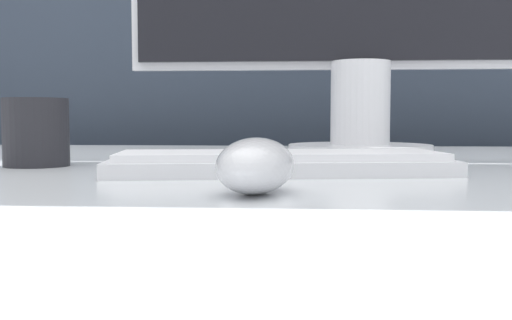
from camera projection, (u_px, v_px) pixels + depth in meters
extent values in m
cube|color=#333D4C|center=(300.00, 168.00, 1.43)|extent=(5.00, 0.03, 1.34)
ellipsoid|color=silver|center=(253.00, 166.00, 0.48)|extent=(0.08, 0.11, 0.05)
cube|color=white|center=(277.00, 166.00, 0.65)|extent=(0.38, 0.18, 0.02)
cube|color=white|center=(277.00, 155.00, 0.65)|extent=(0.36, 0.16, 0.01)
cylinder|color=white|center=(358.00, 151.00, 0.91)|extent=(0.22, 0.22, 0.02)
cylinder|color=white|center=(359.00, 103.00, 0.91)|extent=(0.09, 0.09, 0.13)
cylinder|color=#232328|center=(34.00, 132.00, 0.75)|extent=(0.08, 0.08, 0.09)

